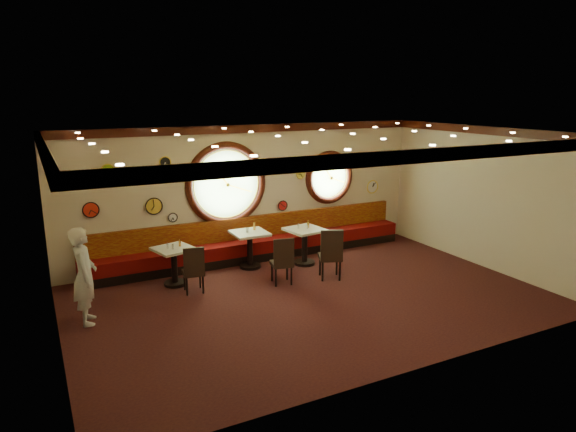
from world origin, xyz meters
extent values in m
cube|color=black|center=(0.00, 0.00, 0.00)|extent=(9.00, 6.00, 0.00)
cube|color=gold|center=(0.00, 0.00, 3.20)|extent=(9.00, 6.00, 0.02)
cube|color=beige|center=(0.00, 3.00, 1.60)|extent=(9.00, 0.02, 3.20)
cube|color=beige|center=(0.00, -3.00, 1.60)|extent=(9.00, 0.02, 3.20)
cube|color=beige|center=(-4.50, 0.00, 1.60)|extent=(0.02, 6.00, 3.20)
cube|color=beige|center=(4.50, 0.00, 1.60)|extent=(0.02, 6.00, 3.20)
cube|color=#351109|center=(0.00, 2.95, 3.11)|extent=(9.00, 0.10, 0.18)
cube|color=#351109|center=(0.00, -2.95, 3.11)|extent=(9.00, 0.10, 0.18)
cube|color=#351109|center=(-4.45, 0.00, 3.11)|extent=(0.10, 6.00, 0.18)
cube|color=#351109|center=(4.45, 0.00, 3.11)|extent=(0.10, 6.00, 0.18)
cube|color=black|center=(0.00, 2.72, 0.10)|extent=(8.00, 0.55, 0.20)
cube|color=#5A0708|center=(0.00, 2.72, 0.35)|extent=(8.00, 0.55, 0.30)
cube|color=#650D08|center=(0.00, 2.94, 0.75)|extent=(8.00, 0.10, 0.55)
cylinder|color=#91C777|center=(-0.60, 3.00, 1.85)|extent=(1.66, 0.02, 1.66)
torus|color=#351109|center=(-0.60, 2.98, 1.85)|extent=(1.98, 0.18, 1.98)
torus|color=yellow|center=(-0.60, 2.95, 1.85)|extent=(1.61, 0.03, 1.61)
cylinder|color=#91C777|center=(2.20, 3.00, 1.80)|extent=(1.10, 0.02, 1.10)
torus|color=#351109|center=(2.20, 2.98, 1.80)|extent=(1.38, 0.18, 1.38)
torus|color=yellow|center=(2.20, 2.95, 1.80)|extent=(1.09, 0.03, 1.09)
cylinder|color=silver|center=(3.55, 2.96, 1.45)|extent=(0.34, 0.03, 0.34)
cylinder|color=black|center=(-2.00, 2.96, 2.45)|extent=(0.24, 0.03, 0.24)
cylinder|color=red|center=(0.85, 2.96, 1.20)|extent=(0.24, 0.03, 0.24)
cylinder|color=white|center=(-1.90, 2.96, 1.20)|extent=(0.20, 0.03, 0.20)
cylinder|color=#7EBF26|center=(-3.20, 2.96, 2.35)|extent=(0.26, 0.03, 0.26)
cylinder|color=#D2CD46|center=(1.35, 2.96, 1.95)|extent=(0.22, 0.03, 0.22)
cylinder|color=gold|center=(-2.30, 2.96, 1.50)|extent=(0.36, 0.03, 0.36)
cylinder|color=red|center=(-3.60, 2.96, 1.55)|extent=(0.32, 0.03, 0.32)
cylinder|color=black|center=(-2.17, 1.94, 0.03)|extent=(0.46, 0.46, 0.06)
cylinder|color=black|center=(-2.17, 1.94, 0.40)|extent=(0.13, 0.13, 0.73)
cube|color=beige|center=(-2.17, 1.94, 0.78)|extent=(0.90, 0.90, 0.05)
cylinder|color=black|center=(-0.34, 2.24, 0.03)|extent=(0.48, 0.48, 0.07)
cylinder|color=black|center=(-0.34, 2.24, 0.42)|extent=(0.13, 0.13, 0.77)
cube|color=beige|center=(-0.34, 2.24, 0.82)|extent=(0.78, 0.78, 0.06)
cylinder|color=black|center=(0.89, 1.88, 0.03)|extent=(0.49, 0.49, 0.07)
cylinder|color=black|center=(0.89, 1.88, 0.42)|extent=(0.13, 0.13, 0.78)
cube|color=beige|center=(0.89, 1.88, 0.83)|extent=(0.89, 0.89, 0.06)
cube|color=black|center=(-1.94, 1.39, 0.41)|extent=(0.46, 0.46, 0.07)
cube|color=black|center=(-1.96, 1.21, 0.71)|extent=(0.41, 0.11, 0.53)
cube|color=black|center=(-0.14, 1.01, 0.43)|extent=(0.50, 0.50, 0.07)
cube|color=black|center=(-0.18, 0.83, 0.75)|extent=(0.43, 0.14, 0.56)
cube|color=black|center=(0.93, 0.82, 0.47)|extent=(0.62, 0.62, 0.08)
cube|color=black|center=(0.85, 0.63, 0.82)|extent=(0.46, 0.24, 0.62)
cylinder|color=silver|center=(-2.29, 1.95, 0.86)|extent=(0.04, 0.04, 0.11)
cylinder|color=silver|center=(-0.42, 2.23, 0.90)|extent=(0.04, 0.04, 0.10)
cylinder|color=silver|center=(0.76, 1.96, 0.92)|extent=(0.04, 0.04, 0.11)
cylinder|color=#BABABE|center=(-2.21, 1.85, 0.86)|extent=(0.04, 0.04, 0.11)
cylinder|color=silver|center=(-0.38, 2.23, 0.89)|extent=(0.03, 0.03, 0.09)
cylinder|color=silver|center=(0.93, 1.83, 0.90)|extent=(0.03, 0.03, 0.09)
cylinder|color=orange|center=(-2.02, 1.98, 0.88)|extent=(0.05, 0.05, 0.15)
cylinder|color=orange|center=(-0.18, 2.35, 0.94)|extent=(0.06, 0.06, 0.18)
cylinder|color=gold|center=(1.00, 1.92, 0.95)|extent=(0.05, 0.05, 0.17)
imported|color=silver|center=(-4.00, 0.85, 0.86)|extent=(0.48, 0.67, 1.72)
camera|label=1|loc=(-4.66, -8.15, 3.92)|focal=32.00mm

